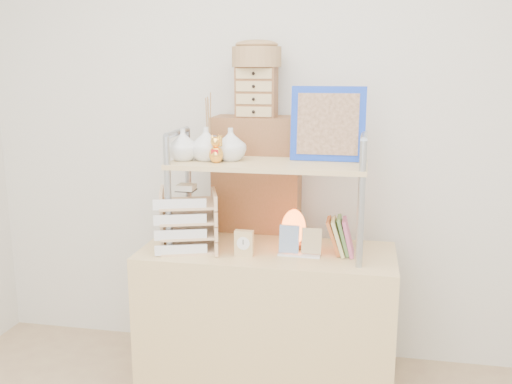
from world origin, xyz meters
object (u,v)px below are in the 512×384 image
at_px(letter_tray, 187,224).
at_px(desk, 267,324).
at_px(salt_lamp, 294,228).
at_px(cabinet, 257,241).

bearing_deg(letter_tray, desk, 8.64).
xyz_separation_m(desk, salt_lamp, (0.12, 0.07, 0.47)).
distance_m(desk, letter_tray, 0.63).
bearing_deg(salt_lamp, letter_tray, -165.56).
bearing_deg(letter_tray, salt_lamp, 14.44).
xyz_separation_m(desk, letter_tray, (-0.37, -0.06, 0.50)).
relative_size(cabinet, letter_tray, 4.21).
height_order(desk, letter_tray, letter_tray).
distance_m(letter_tray, salt_lamp, 0.51).
bearing_deg(cabinet, desk, -73.27).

